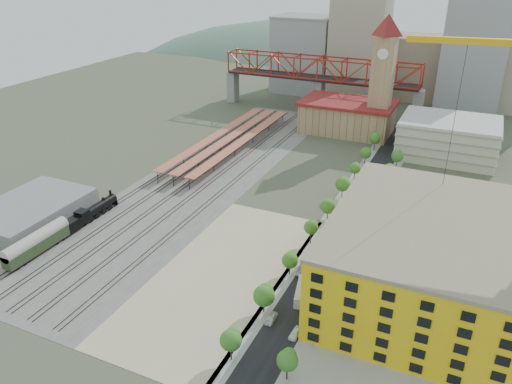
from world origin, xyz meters
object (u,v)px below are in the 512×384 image
at_px(site_trailer_c, 328,249).
at_px(clock_tower, 383,66).
at_px(locomotive, 91,213).
at_px(coach, 36,243).
at_px(construction_building, 439,261).
at_px(site_trailer_a, 302,292).
at_px(car_0, 271,319).
at_px(site_trailer_b, 317,267).
at_px(site_trailer_d, 339,230).

bearing_deg(site_trailer_c, clock_tower, 86.46).
relative_size(locomotive, coach, 1.20).
relative_size(clock_tower, coach, 2.73).
distance_m(construction_building, locomotive, 92.34).
relative_size(site_trailer_a, car_0, 2.34).
bearing_deg(site_trailer_a, site_trailer_b, 77.76).
distance_m(construction_building, site_trailer_c, 28.20).
xyz_separation_m(construction_building, locomotive, (-92.00, -3.15, -7.28)).
height_order(locomotive, site_trailer_a, locomotive).
distance_m(site_trailer_b, car_0, 20.65).
relative_size(construction_building, locomotive, 2.22).
relative_size(coach, site_trailer_a, 2.01).
height_order(site_trailer_d, car_0, site_trailer_d).
distance_m(clock_tower, site_trailer_c, 96.86).
xyz_separation_m(locomotive, car_0, (63.00, -18.87, -1.44)).
relative_size(coach, site_trailer_b, 1.91).
xyz_separation_m(site_trailer_c, car_0, (-3.00, -29.43, -0.70)).
distance_m(coach, site_trailer_c, 72.57).
xyz_separation_m(clock_tower, site_trailer_d, (8.00, -82.50, -27.27)).
bearing_deg(construction_building, site_trailer_c, 164.09).
distance_m(coach, site_trailer_d, 77.30).
height_order(clock_tower, site_trailer_b, clock_tower).
bearing_deg(car_0, site_trailer_c, 83.34).
bearing_deg(coach, site_trailer_c, 24.53).
height_order(site_trailer_a, car_0, site_trailer_a).
xyz_separation_m(construction_building, car_0, (-29.00, -22.01, -8.72)).
xyz_separation_m(coach, site_trailer_c, (66.00, 30.12, -1.79)).
xyz_separation_m(construction_building, coach, (-92.00, -22.71, -6.23)).
xyz_separation_m(locomotive, site_trailer_b, (66.00, 1.56, -0.76)).
bearing_deg(coach, site_trailer_d, 31.35).
relative_size(clock_tower, site_trailer_b, 5.21).
bearing_deg(site_trailer_a, car_0, -118.40).
bearing_deg(site_trailer_b, construction_building, 6.77).
bearing_deg(construction_building, site_trailer_a, -155.84).
bearing_deg(site_trailer_a, site_trailer_c, 77.76).
xyz_separation_m(site_trailer_a, car_0, (-3.00, -10.35, -0.61)).
bearing_deg(construction_building, locomotive, -178.04).
relative_size(coach, site_trailer_c, 1.87).
distance_m(site_trailer_a, site_trailer_b, 10.07).
bearing_deg(car_0, site_trailer_d, 84.82).
xyz_separation_m(locomotive, coach, (-0.00, -19.56, 1.05)).
bearing_deg(construction_building, site_trailer_d, 146.06).
height_order(coach, site_trailer_d, coach).
bearing_deg(coach, construction_building, 13.86).
height_order(clock_tower, site_trailer_c, clock_tower).
xyz_separation_m(site_trailer_c, site_trailer_d, (0.00, 10.09, 0.03)).
distance_m(locomotive, site_trailer_c, 66.84).
height_order(locomotive, site_trailer_b, locomotive).
bearing_deg(car_0, coach, 179.79).
relative_size(construction_building, site_trailer_b, 5.07).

